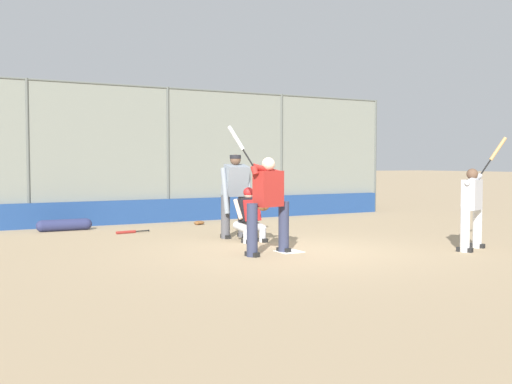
{
  "coord_description": "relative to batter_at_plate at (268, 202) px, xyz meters",
  "views": [
    {
      "loc": [
        5.69,
        9.23,
        1.63
      ],
      "look_at": [
        0.14,
        -1.0,
        1.05
      ],
      "focal_mm": 42.0,
      "sensor_mm": 36.0,
      "label": 1
    }
  ],
  "objects": [
    {
      "name": "ground_plane",
      "position": [
        -0.49,
        -0.08,
        -0.94
      ],
      "size": [
        160.0,
        160.0,
        0.0
      ],
      "primitive_type": "plane",
      "color": "tan"
    },
    {
      "name": "home_plate_marker",
      "position": [
        -0.49,
        -0.08,
        -0.93
      ],
      "size": [
        0.43,
        0.43,
        0.01
      ],
      "primitive_type": "cube",
      "color": "white",
      "rests_on": "ground_plane"
    },
    {
      "name": "backstop_fence",
      "position": [
        -0.49,
        -6.39,
        0.99
      ],
      "size": [
        14.53,
        0.08,
        3.68
      ],
      "color": "#515651",
      "rests_on": "ground_plane"
    },
    {
      "name": "padding_wall",
      "position": [
        -0.49,
        -6.29,
        -0.62
      ],
      "size": [
        14.17,
        0.18,
        0.62
      ],
      "primitive_type": "cube",
      "color": "navy",
      "rests_on": "ground_plane"
    },
    {
      "name": "bleachers_beyond",
      "position": [
        -3.0,
        -8.89,
        -0.45
      ],
      "size": [
        10.12,
        2.5,
        1.48
      ],
      "color": "slate",
      "rests_on": "ground_plane"
    },
    {
      "name": "batter_at_plate",
      "position": [
        0.0,
        0.0,
        0.0
      ],
      "size": [
        1.15,
        0.56,
        2.27
      ],
      "rotation": [
        0.0,
        0.0,
        0.24
      ],
      "color": "#2D334C",
      "rests_on": "ground_plane"
    },
    {
      "name": "catcher_behind_plate",
      "position": [
        -0.51,
        -1.6,
        -0.36
      ],
      "size": [
        0.6,
        0.71,
        1.12
      ],
      "rotation": [
        0.0,
        0.0,
        0.08
      ],
      "color": "#B7B7BC",
      "rests_on": "ground_plane"
    },
    {
      "name": "umpire_home",
      "position": [
        -0.51,
        -2.31,
        0.03
      ],
      "size": [
        0.73,
        0.46,
        1.8
      ],
      "rotation": [
        0.0,
        0.0,
        0.04
      ],
      "color": "#4C4C51",
      "rests_on": "ground_plane"
    },
    {
      "name": "batter_on_deck",
      "position": [
        -3.61,
        1.34,
        -0.11
      ],
      "size": [
        1.12,
        0.57,
        2.11
      ],
      "rotation": [
        0.0,
        0.0,
        3.55
      ],
      "color": "silver",
      "rests_on": "ground_plane"
    },
    {
      "name": "spare_bat_near_backstop",
      "position": [
        1.27,
        -4.23,
        -0.9
      ],
      "size": [
        0.82,
        0.17,
        0.07
      ],
      "rotation": [
        0.0,
        0.0,
        0.14
      ],
      "color": "black",
      "rests_on": "ground_plane"
    },
    {
      "name": "fielding_glove_on_dirt",
      "position": [
        -0.9,
        -5.22,
        -0.88
      ],
      "size": [
        0.29,
        0.22,
        0.1
      ],
      "color": "brown",
      "rests_on": "ground_plane"
    },
    {
      "name": "equipment_bag_dugout_side",
      "position": [
        2.46,
        -5.45,
        -0.8
      ],
      "size": [
        1.3,
        0.28,
        0.28
      ],
      "color": "navy",
      "rests_on": "ground_plane"
    }
  ]
}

